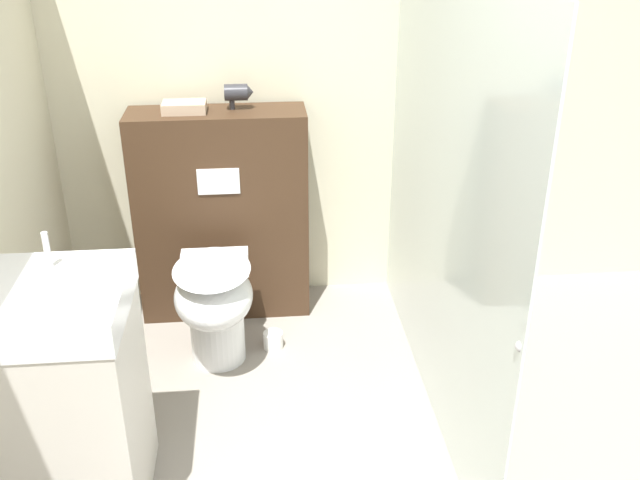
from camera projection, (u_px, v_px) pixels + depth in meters
name	position (u px, v px, depth m)	size (l,w,h in m)	color
wall_back	(304.00, 86.00, 3.92)	(8.00, 0.06, 2.50)	beige
partition_panel	(222.00, 215.00, 3.97)	(0.94, 0.32, 1.18)	#3D2819
shower_glass	(440.00, 205.00, 3.10)	(0.04, 2.12, 1.97)	silver
toilet	(215.00, 303.00, 3.56)	(0.39, 0.57, 0.59)	white
sink_vanity	(62.00, 399.00, 2.68)	(0.58, 0.55, 1.11)	beige
hair_drier	(238.00, 93.00, 3.71)	(0.15, 0.09, 0.13)	#2D2D33
folded_towel	(184.00, 107.00, 3.68)	(0.22, 0.15, 0.05)	tan
spare_toilet_roll	(273.00, 340.00, 3.82)	(0.11, 0.11, 0.09)	white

